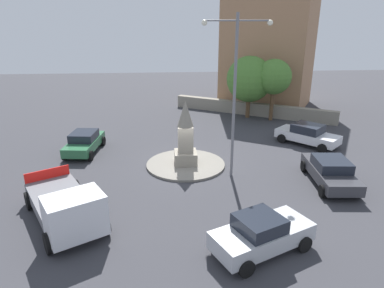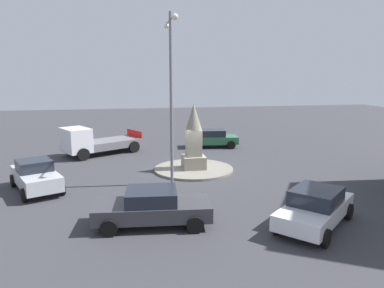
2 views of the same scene
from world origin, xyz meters
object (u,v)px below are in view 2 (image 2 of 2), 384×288
object	(u,v)px
streetlamp	(171,84)
car_silver_parked_left	(36,176)
car_dark_grey_far_side	(152,207)
car_white_near_island	(315,207)
monument	(194,140)
car_green_approaching	(212,138)
truck_white_passing	(94,142)

from	to	relation	value
streetlamp	car_silver_parked_left	world-z (taller)	streetlamp
streetlamp	car_dark_grey_far_side	xyz separation A→B (m)	(5.11, -1.43, -4.51)
car_dark_grey_far_side	car_white_near_island	world-z (taller)	car_white_near_island
monument	car_dark_grey_far_side	bearing A→B (deg)	-22.00
monument	car_silver_parked_left	xyz separation A→B (m)	(2.34, -8.47, -1.09)
monument	car_green_approaching	bearing A→B (deg)	157.28
car_silver_parked_left	car_white_near_island	size ratio (longest dim) A/B	0.99
car_green_approaching	car_dark_grey_far_side	bearing A→B (deg)	-22.34
car_dark_grey_far_side	truck_white_passing	size ratio (longest dim) A/B	0.79
streetlamp	car_white_near_island	bearing A→B (deg)	36.44
car_silver_parked_left	car_white_near_island	distance (m)	13.23
monument	truck_white_passing	xyz separation A→B (m)	(-5.40, -6.22, -0.91)
car_dark_grey_far_side	car_silver_parked_left	size ratio (longest dim) A/B	1.07
car_dark_grey_far_side	car_green_approaching	world-z (taller)	car_dark_grey_far_side
streetlamp	car_dark_grey_far_side	world-z (taller)	streetlamp
streetlamp	truck_white_passing	xyz separation A→B (m)	(-7.90, -4.58, -4.29)
car_silver_parked_left	car_green_approaching	size ratio (longest dim) A/B	1.03
car_silver_parked_left	truck_white_passing	xyz separation A→B (m)	(-7.74, 2.24, 0.18)
monument	car_dark_grey_far_side	size ratio (longest dim) A/B	0.85
streetlamp	car_green_approaching	world-z (taller)	streetlamp
car_silver_parked_left	truck_white_passing	bearing A→B (deg)	163.84
monument	truck_white_passing	distance (m)	8.29
streetlamp	truck_white_passing	bearing A→B (deg)	-149.88
car_silver_parked_left	streetlamp	bearing A→B (deg)	88.69
monument	car_green_approaching	distance (m)	7.24
car_white_near_island	car_green_approaching	bearing A→B (deg)	-178.94
car_silver_parked_left	truck_white_passing	distance (m)	8.06
car_dark_grey_far_side	truck_white_passing	world-z (taller)	truck_white_passing
streetlamp	car_white_near_island	size ratio (longest dim) A/B	2.01
monument	car_white_near_island	size ratio (longest dim) A/B	0.90
monument	car_dark_grey_far_side	distance (m)	8.28
car_green_approaching	truck_white_passing	xyz separation A→B (m)	(1.20, -8.99, 0.23)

